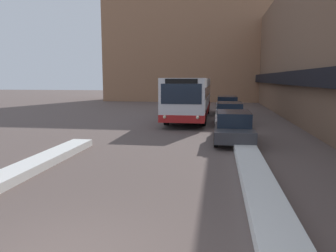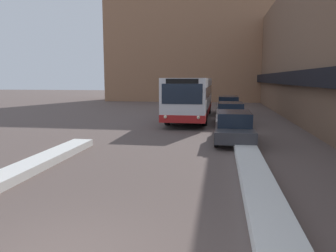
{
  "view_description": "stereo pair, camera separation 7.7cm",
  "coord_description": "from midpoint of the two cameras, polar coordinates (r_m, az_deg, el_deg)",
  "views": [
    {
      "loc": [
        2.46,
        -4.51,
        3.0
      ],
      "look_at": [
        0.65,
        7.28,
        1.28
      ],
      "focal_mm": 35.0,
      "sensor_mm": 36.0,
      "label": 1
    },
    {
      "loc": [
        2.54,
        -4.49,
        3.0
      ],
      "look_at": [
        0.65,
        7.28,
        1.28
      ],
      "focal_mm": 35.0,
      "sensor_mm": 36.0,
      "label": 2
    }
  ],
  "objects": [
    {
      "name": "city_bus",
      "position": [
        24.92,
        3.79,
        5.14
      ],
      "size": [
        2.72,
        12.26,
        3.05
      ],
      "color": "silver",
      "rests_on": "ground_plane"
    },
    {
      "name": "building_backdrop_far",
      "position": [
        46.94,
        5.84,
        14.52
      ],
      "size": [
        26.0,
        8.0,
        16.39
      ],
      "color": "#996B4C",
      "rests_on": "ground_plane"
    },
    {
      "name": "snow_bank_right",
      "position": [
        9.25,
        15.37,
        -10.0
      ],
      "size": [
        0.9,
        13.21,
        0.31
      ],
      "color": "silver",
      "rests_on": "ground_plane"
    },
    {
      "name": "building_row_right",
      "position": [
        29.55,
        23.92,
        11.75
      ],
      "size": [
        5.5,
        60.0,
        10.4
      ],
      "color": "brown",
      "rests_on": "ground_plane"
    },
    {
      "name": "parked_car_middle",
      "position": [
        22.16,
        10.52,
        2.18
      ],
      "size": [
        1.88,
        4.64,
        1.45
      ],
      "color": "silver",
      "rests_on": "ground_plane"
    },
    {
      "name": "parked_car_back",
      "position": [
        28.41,
        10.16,
        3.57
      ],
      "size": [
        1.88,
        4.8,
        1.54
      ],
      "color": "#B7B7BC",
      "rests_on": "ground_plane"
    },
    {
      "name": "parked_car_front",
      "position": [
        15.99,
        11.17,
        -0.1
      ],
      "size": [
        1.8,
        4.52,
        1.45
      ],
      "color": "#38383D",
      "rests_on": "ground_plane"
    }
  ]
}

